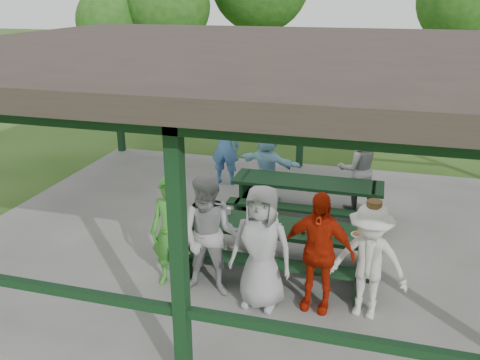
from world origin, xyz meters
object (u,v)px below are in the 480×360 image
(picnic_table_far, at_px, (307,195))
(picnic_table_near, at_px, (278,242))
(contestant_green, at_px, (171,233))
(farm_trailer, at_px, (227,102))
(spectator_lblue, at_px, (267,165))
(spectator_grey, at_px, (358,168))
(pickup_truck, at_px, (344,100))
(contestant_grey_mid, at_px, (261,247))
(contestant_red, at_px, (318,251))
(contestant_grey_left, at_px, (210,237))
(contestant_white_fedora, at_px, (369,262))
(spectator_blue, at_px, (225,146))

(picnic_table_far, bearing_deg, picnic_table_near, -93.94)
(contestant_green, bearing_deg, farm_trailer, 103.33)
(spectator_lblue, xyz_separation_m, spectator_grey, (1.78, 0.03, 0.09))
(pickup_truck, bearing_deg, contestant_grey_mid, -159.67)
(spectator_grey, relative_size, pickup_truck, 0.29)
(contestant_red, relative_size, spectator_lblue, 1.14)
(contestant_green, xyz_separation_m, spectator_grey, (2.36, 3.56, -0.01))
(farm_trailer, bearing_deg, contestant_grey_left, -85.48)
(contestant_grey_mid, relative_size, contestant_red, 1.03)
(contestant_white_fedora, bearing_deg, contestant_grey_left, -167.70)
(contestant_grey_mid, bearing_deg, spectator_grey, 79.05)
(pickup_truck, relative_size, farm_trailer, 1.39)
(picnic_table_near, distance_m, contestant_white_fedora, 1.59)
(picnic_table_near, relative_size, contestant_grey_left, 1.58)
(spectator_blue, height_order, pickup_truck, spectator_blue)
(picnic_table_far, distance_m, contestant_grey_left, 3.05)
(picnic_table_near, distance_m, contestant_green, 1.63)
(picnic_table_near, distance_m, farm_trailer, 9.86)
(contestant_green, distance_m, spectator_lblue, 3.58)
(contestant_white_fedora, height_order, pickup_truck, contestant_white_fedora)
(picnic_table_far, height_order, contestant_grey_left, contestant_grey_left)
(picnic_table_near, xyz_separation_m, spectator_grey, (0.98, 2.76, 0.34))
(contestant_red, bearing_deg, picnic_table_near, 137.41)
(contestant_white_fedora, bearing_deg, spectator_blue, 137.81)
(contestant_green, height_order, contestant_grey_left, contestant_grey_left)
(picnic_table_far, bearing_deg, spectator_blue, 145.61)
(picnic_table_near, relative_size, farm_trailer, 0.69)
(picnic_table_far, xyz_separation_m, contestant_grey_mid, (-0.17, -2.94, 0.38))
(pickup_truck, bearing_deg, spectator_grey, -152.15)
(contestant_green, bearing_deg, spectator_lblue, 81.24)
(contestant_green, bearing_deg, picnic_table_near, 30.64)
(picnic_table_near, relative_size, pickup_truck, 0.50)
(picnic_table_near, relative_size, contestant_grey_mid, 1.63)
(spectator_blue, relative_size, farm_trailer, 0.43)
(picnic_table_near, height_order, contestant_white_fedora, contestant_white_fedora)
(contestant_red, relative_size, spectator_blue, 0.96)
(spectator_lblue, bearing_deg, contestant_grey_mid, 116.54)
(contestant_red, bearing_deg, contestant_grey_mid, -161.91)
(contestant_grey_left, height_order, contestant_grey_mid, contestant_grey_left)
(contestant_white_fedora, xyz_separation_m, farm_trailer, (-4.95, 9.99, -0.20))
(spectator_grey, distance_m, farm_trailer, 7.89)
(contestant_grey_mid, bearing_deg, contestant_red, 15.57)
(contestant_grey_mid, xyz_separation_m, contestant_red, (0.72, 0.14, -0.03))
(farm_trailer, bearing_deg, pickup_truck, 2.04)
(picnic_table_near, relative_size, contestant_green, 1.70)
(contestant_grey_mid, distance_m, contestant_red, 0.73)
(contestant_white_fedora, relative_size, pickup_truck, 0.29)
(contestant_red, height_order, spectator_grey, contestant_red)
(spectator_blue, bearing_deg, picnic_table_near, 118.48)
(contestant_grey_left, relative_size, farm_trailer, 0.44)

